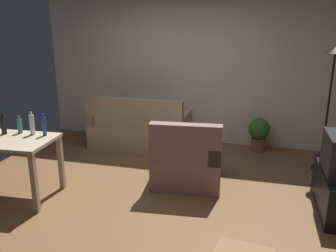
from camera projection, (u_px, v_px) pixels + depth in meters
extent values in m
cube|color=brown|center=(151.00, 192.00, 4.59)|extent=(5.20, 4.40, 0.02)
cube|color=silver|center=(186.00, 67.00, 6.24)|extent=(5.20, 0.10, 2.70)
cube|color=tan|center=(141.00, 135.00, 6.23)|extent=(1.67, 0.84, 0.40)
cube|color=tan|center=(133.00, 114.00, 5.78)|extent=(1.67, 0.16, 0.52)
cube|color=tan|center=(182.00, 121.00, 5.96)|extent=(0.16, 0.84, 0.22)
cube|color=tan|center=(100.00, 115.00, 6.32)|extent=(0.16, 0.84, 0.22)
cylinder|color=black|center=(320.00, 168.00, 5.28)|extent=(0.26, 0.26, 0.03)
cylinder|color=black|center=(327.00, 113.00, 5.04)|extent=(0.03, 0.03, 1.68)
cone|color=black|center=(336.00, 49.00, 4.78)|extent=(0.32, 0.32, 0.10)
cube|color=#C6B28E|center=(3.00, 140.00, 4.27)|extent=(1.23, 0.76, 0.04)
cube|color=tan|center=(34.00, 183.00, 3.98)|extent=(0.06, 0.06, 0.72)
cube|color=tan|center=(61.00, 163.00, 4.56)|extent=(0.06, 0.06, 0.72)
cylinder|color=brown|center=(258.00, 144.00, 6.00)|extent=(0.24, 0.24, 0.22)
sphere|color=#2D6B28|center=(259.00, 129.00, 5.92)|extent=(0.36, 0.36, 0.36)
cube|color=#996B66|center=(188.00, 168.00, 4.81)|extent=(0.97, 0.92, 0.40)
cube|color=#8C625D|center=(185.00, 144.00, 4.36)|extent=(0.91, 0.24, 0.52)
cube|color=#926661|center=(216.00, 148.00, 4.67)|extent=(0.23, 0.85, 0.22)
cube|color=#926661|center=(161.00, 145.00, 4.78)|extent=(0.23, 0.85, 0.22)
cylinder|color=black|center=(4.00, 125.00, 4.40)|extent=(0.06, 0.06, 0.23)
cylinder|color=black|center=(2.00, 115.00, 4.37)|extent=(0.03, 0.03, 0.04)
cylinder|color=teal|center=(20.00, 126.00, 4.45)|extent=(0.06, 0.06, 0.18)
cylinder|color=teal|center=(19.00, 118.00, 4.42)|extent=(0.03, 0.03, 0.04)
cylinder|color=silver|center=(32.00, 125.00, 4.38)|extent=(0.06, 0.06, 0.25)
cylinder|color=silver|center=(31.00, 113.00, 4.34)|extent=(0.03, 0.03, 0.04)
cylinder|color=#2347A3|center=(44.00, 126.00, 4.34)|extent=(0.05, 0.05, 0.24)
cylinder|color=#2347A3|center=(43.00, 115.00, 4.30)|extent=(0.02, 0.02, 0.04)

